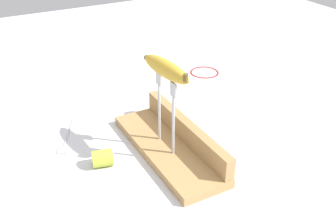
{
  "coord_description": "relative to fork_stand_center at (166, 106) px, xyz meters",
  "views": [
    {
      "loc": [
        0.77,
        -0.42,
        0.62
      ],
      "look_at": [
        0.0,
        0.0,
        0.12
      ],
      "focal_mm": 43.1,
      "sensor_mm": 36.0,
      "label": 1
    }
  ],
  "objects": [
    {
      "name": "banana_raised_center",
      "position": [
        -0.0,
        -0.0,
        0.1
      ],
      "size": [
        0.18,
        0.06,
        0.04
      ],
      "color": "gold",
      "rests_on": "fork_stand_center"
    },
    {
      "name": "board_backstop",
      "position": [
        -0.0,
        0.06,
        -0.09
      ],
      "size": [
        0.4,
        0.03,
        0.06
      ],
      "primitive_type": "cube",
      "color": "#A87F4C",
      "rests_on": "wooden_board"
    },
    {
      "name": "fork_stand_center",
      "position": [
        0.0,
        0.0,
        0.0
      ],
      "size": [
        0.1,
        0.01,
        0.2
      ],
      "color": "#B2B2B7",
      "rests_on": "wooden_board"
    },
    {
      "name": "wooden_board",
      "position": [
        -0.0,
        0.01,
        -0.13
      ],
      "size": [
        0.4,
        0.14,
        0.02
      ],
      "primitive_type": "cube",
      "color": "#A87F4C",
      "rests_on": "ground"
    },
    {
      "name": "banana_chunk_near",
      "position": [
        -0.03,
        -0.17,
        -0.12
      ],
      "size": [
        0.05,
        0.06,
        0.04
      ],
      "color": "#B2C138",
      "rests_on": "ground"
    },
    {
      "name": "wire_coil",
      "position": [
        -0.39,
        0.37,
        -0.14
      ],
      "size": [
        0.11,
        0.11,
        0.01
      ],
      "primitive_type": "torus",
      "color": "red",
      "rests_on": "ground"
    },
    {
      "name": "fork_fallen_near",
      "position": [
        -0.18,
        -0.22,
        -0.14
      ],
      "size": [
        0.17,
        0.1,
        0.01
      ],
      "color": "#B2B2B7",
      "rests_on": "ground"
    },
    {
      "name": "ground_plane",
      "position": [
        -0.0,
        0.01,
        -0.14
      ],
      "size": [
        3.0,
        3.0,
        0.0
      ],
      "primitive_type": "plane",
      "color": "silver"
    }
  ]
}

